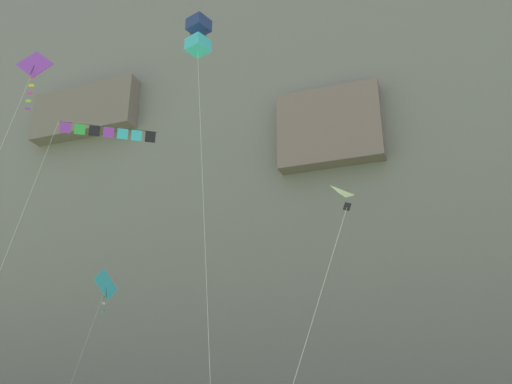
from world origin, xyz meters
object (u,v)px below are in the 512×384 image
(kite_diamond_upper_left, at_px, (31,73))
(kite_diamond_upper_right, at_px, (105,287))
(kite_delta_low_left, at_px, (352,215))
(kite_box_front_field, at_px, (198,36))
(kite_banner_mid_center, at_px, (104,138))

(kite_diamond_upper_left, height_order, kite_diamond_upper_right, kite_diamond_upper_left)
(kite_delta_low_left, height_order, kite_diamond_upper_right, kite_diamond_upper_right)
(kite_diamond_upper_left, xyz_separation_m, kite_diamond_upper_right, (-7.40, 17.44, -6.15))
(kite_box_front_field, bearing_deg, kite_delta_low_left, 10.51)
(kite_delta_low_left, bearing_deg, kite_diamond_upper_right, 145.26)
(kite_diamond_upper_right, bearing_deg, kite_diamond_upper_left, -67.02)
(kite_box_front_field, xyz_separation_m, kite_diamond_upper_left, (-7.62, -1.65, -1.26))
(kite_diamond_upper_left, bearing_deg, kite_diamond_upper_right, 112.98)
(kite_banner_mid_center, height_order, kite_diamond_upper_left, kite_diamond_upper_left)
(kite_delta_low_left, distance_m, kite_banner_mid_center, 13.00)
(kite_box_front_field, bearing_deg, kite_diamond_upper_left, -167.75)
(kite_diamond_upper_right, bearing_deg, kite_box_front_field, -46.45)
(kite_box_front_field, bearing_deg, kite_banner_mid_center, 164.27)
(kite_delta_low_left, xyz_separation_m, kite_diamond_upper_left, (-13.74, -2.79, 7.56))
(kite_delta_low_left, relative_size, kite_diamond_upper_left, 0.55)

